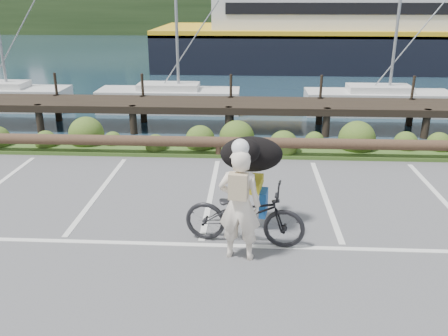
{
  "coord_description": "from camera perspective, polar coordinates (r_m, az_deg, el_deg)",
  "views": [
    {
      "loc": [
        0.85,
        -8.03,
        4.31
      ],
      "look_at": [
        0.37,
        0.73,
        1.1
      ],
      "focal_mm": 38.0,
      "sensor_mm": 36.0,
      "label": 1
    }
  ],
  "objects": [
    {
      "name": "ground",
      "position": [
        9.15,
        -2.58,
        -8.02
      ],
      "size": [
        72.0,
        72.0,
        0.0
      ],
      "primitive_type": "plane",
      "color": "#4F4F52"
    },
    {
      "name": "vegetation_strip",
      "position": [
        14.02,
        -0.49,
        2.42
      ],
      "size": [
        34.0,
        1.6,
        0.1
      ],
      "primitive_type": "cube",
      "color": "#3D5B21",
      "rests_on": "ground"
    },
    {
      "name": "dog",
      "position": [
        8.92,
        3.32,
        1.68
      ],
      "size": [
        0.75,
        1.25,
        0.68
      ],
      "primitive_type": "ellipsoid",
      "rotation": [
        0.0,
        0.0,
        1.42
      ],
      "color": "black",
      "rests_on": "bicycle"
    },
    {
      "name": "log_rail",
      "position": [
        13.37,
        -0.67,
        1.3
      ],
      "size": [
        32.0,
        0.3,
        0.6
      ],
      "primitive_type": null,
      "color": "#443021",
      "rests_on": "ground"
    },
    {
      "name": "bicycle",
      "position": [
        8.62,
        2.47,
        -5.58
      ],
      "size": [
        2.29,
        1.1,
        1.16
      ],
      "primitive_type": "imported",
      "rotation": [
        0.0,
        0.0,
        1.42
      ],
      "color": "black",
      "rests_on": "ground"
    },
    {
      "name": "cyclist",
      "position": [
        7.98,
        1.89,
        -4.46
      ],
      "size": [
        0.79,
        0.58,
        1.98
      ],
      "primitive_type": "imported",
      "rotation": [
        0.0,
        0.0,
        2.99
      ],
      "color": "#F5E6CF",
      "rests_on": "ground"
    },
    {
      "name": "harbor_backdrop",
      "position": [
        86.6,
        2.96,
        17.23
      ],
      "size": [
        170.0,
        160.0,
        30.0
      ],
      "color": "#172A37",
      "rests_on": "ground"
    }
  ]
}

